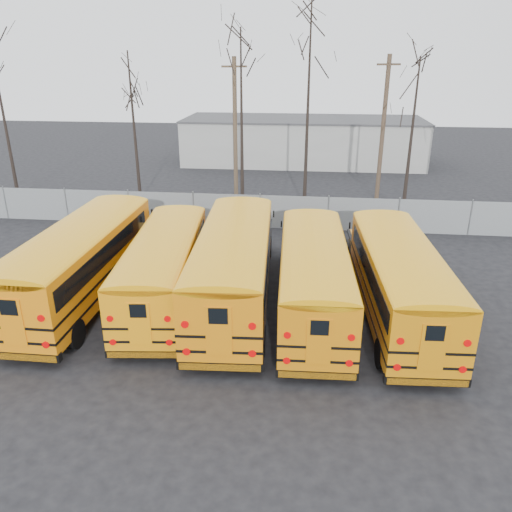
# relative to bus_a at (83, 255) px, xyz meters

# --- Properties ---
(ground) EXTENTS (120.00, 120.00, 0.00)m
(ground) POSITION_rel_bus_a_xyz_m (6.27, -1.92, -1.94)
(ground) COLOR black
(ground) RESTS_ON ground
(fence) EXTENTS (40.00, 0.04, 2.00)m
(fence) POSITION_rel_bus_a_xyz_m (6.27, 10.08, -0.94)
(fence) COLOR gray
(fence) RESTS_ON ground
(distant_building) EXTENTS (22.00, 8.00, 4.00)m
(distant_building) POSITION_rel_bus_a_xyz_m (8.27, 30.08, 0.06)
(distant_building) COLOR #A5A5A0
(distant_building) RESTS_ON ground
(bus_a) EXTENTS (2.74, 11.87, 3.32)m
(bus_a) POSITION_rel_bus_a_xyz_m (0.00, 0.00, 0.00)
(bus_a) COLOR black
(bus_a) RESTS_ON ground
(bus_b) EXTENTS (3.54, 10.90, 3.00)m
(bus_b) POSITION_rel_bus_a_xyz_m (3.43, 0.10, -0.19)
(bus_b) COLOR black
(bus_b) RESTS_ON ground
(bus_c) EXTENTS (3.45, 12.09, 3.35)m
(bus_c) POSITION_rel_bus_a_xyz_m (6.27, 0.19, 0.02)
(bus_c) COLOR black
(bus_c) RESTS_ON ground
(bus_d) EXTENTS (2.96, 11.11, 3.08)m
(bus_d) POSITION_rel_bus_a_xyz_m (9.44, -0.26, -0.14)
(bus_d) COLOR black
(bus_d) RESTS_ON ground
(bus_e) EXTENTS (3.13, 11.26, 3.12)m
(bus_e) POSITION_rel_bus_a_xyz_m (12.68, -0.19, -0.12)
(bus_e) COLOR black
(bus_e) RESTS_ON ground
(utility_pole_left) EXTENTS (1.68, 0.50, 9.53)m
(utility_pole_left) POSITION_rel_bus_a_xyz_m (3.86, 16.61, 2.95)
(utility_pole_left) COLOR brown
(utility_pole_left) RESTS_ON ground
(utility_pole_right) EXTENTS (1.62, 0.82, 9.68)m
(utility_pole_right) POSITION_rel_bus_a_xyz_m (13.93, 17.33, 3.03)
(utility_pole_right) COLOR #4C3B2B
(utility_pole_right) RESTS_ON ground
(tree_0) EXTENTS (0.26, 0.26, 10.73)m
(tree_0) POSITION_rel_bus_a_xyz_m (-11.79, 14.77, 3.42)
(tree_0) COLOR black
(tree_0) RESTS_ON ground
(tree_1) EXTENTS (0.26, 0.26, 9.89)m
(tree_1) POSITION_rel_bus_a_xyz_m (-2.72, 14.93, 3.00)
(tree_1) COLOR black
(tree_1) RESTS_ON ground
(tree_2) EXTENTS (0.26, 0.26, 11.20)m
(tree_2) POSITION_rel_bus_a_xyz_m (4.56, 14.87, 3.66)
(tree_2) COLOR black
(tree_2) RESTS_ON ground
(tree_3) EXTENTS (0.26, 0.26, 12.83)m
(tree_3) POSITION_rel_bus_a_xyz_m (8.81, 15.38, 4.47)
(tree_3) COLOR black
(tree_3) RESTS_ON ground
(tree_4) EXTENTS (0.26, 0.26, 9.55)m
(tree_4) POSITION_rel_bus_a_xyz_m (15.16, 13.55, 2.83)
(tree_4) COLOR black
(tree_4) RESTS_ON ground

